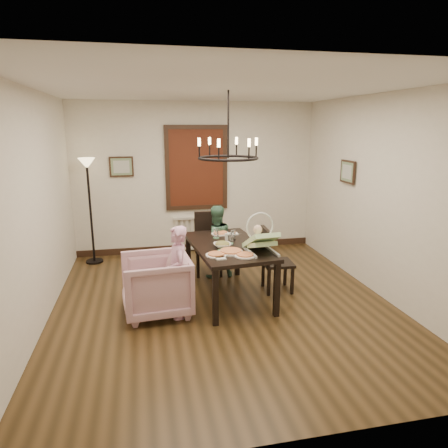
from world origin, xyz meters
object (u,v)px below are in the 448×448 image
object	(u,v)px
elderly_woman	(178,280)
floor_lamp	(91,213)
chair_far	(209,244)
armchair	(156,285)
dining_table	(228,250)
drinking_glass	(231,240)
chair_right	(278,259)
baby_bouncer	(261,239)
seated_man	(216,248)

from	to	relation	value
elderly_woman	floor_lamp	world-z (taller)	floor_lamp
chair_far	armchair	bearing A→B (deg)	-119.16
dining_table	drinking_glass	distance (m)	0.17
chair_right	drinking_glass	world-z (taller)	chair_right
chair_far	baby_bouncer	distance (m)	1.51
armchair	drinking_glass	bearing A→B (deg)	99.67
armchair	seated_man	size ratio (longest dim) A/B	0.88
drinking_glass	elderly_woman	bearing A→B (deg)	-151.80
armchair	elderly_woman	world-z (taller)	elderly_woman
dining_table	elderly_woman	world-z (taller)	elderly_woman
dining_table	seated_man	size ratio (longest dim) A/B	1.78
chair_right	floor_lamp	xyz separation A→B (m)	(-2.77, 1.85, 0.42)
chair_far	floor_lamp	distance (m)	2.17
dining_table	floor_lamp	xyz separation A→B (m)	(-2.01, 1.92, 0.22)
chair_right	baby_bouncer	size ratio (longest dim) A/B	1.75
floor_lamp	baby_bouncer	bearing A→B (deg)	-44.82
chair_right	seated_man	distance (m)	1.07
baby_bouncer	floor_lamp	bearing A→B (deg)	130.45
drinking_glass	armchair	bearing A→B (deg)	-165.73
floor_lamp	drinking_glass	bearing A→B (deg)	-43.83
armchair	drinking_glass	size ratio (longest dim) A/B	5.84
chair_right	drinking_glass	bearing A→B (deg)	102.19
floor_lamp	armchair	bearing A→B (deg)	-65.76
chair_right	drinking_glass	distance (m)	0.82
seated_man	dining_table	bearing A→B (deg)	81.25
dining_table	chair_far	size ratio (longest dim) A/B	1.71
chair_right	baby_bouncer	world-z (taller)	baby_bouncer
baby_bouncer	chair_right	bearing A→B (deg)	44.52
drinking_glass	chair_far	bearing A→B (deg)	98.25
chair_far	armchair	size ratio (longest dim) A/B	1.18
chair_far	armchair	distance (m)	1.55
chair_right	elderly_woman	world-z (taller)	elderly_woman
drinking_glass	floor_lamp	xyz separation A→B (m)	(-2.05, 1.96, 0.06)
armchair	baby_bouncer	bearing A→B (deg)	80.78
baby_bouncer	dining_table	bearing A→B (deg)	124.06
armchair	baby_bouncer	size ratio (longest dim) A/B	1.56
floor_lamp	seated_man	bearing A→B (deg)	-29.50
armchair	drinking_glass	world-z (taller)	drinking_glass
dining_table	baby_bouncer	bearing A→B (deg)	-56.64
baby_bouncer	armchair	bearing A→B (deg)	170.65
dining_table	floor_lamp	world-z (taller)	floor_lamp
seated_man	floor_lamp	size ratio (longest dim) A/B	0.54
armchair	baby_bouncer	world-z (taller)	baby_bouncer
elderly_woman	armchair	bearing A→B (deg)	-124.82
chair_right	floor_lamp	bearing A→B (deg)	59.70
elderly_woman	drinking_glass	xyz separation A→B (m)	(0.78, 0.42, 0.35)
chair_right	floor_lamp	distance (m)	3.36
chair_far	armchair	xyz separation A→B (m)	(-0.90, -1.26, -0.12)
elderly_woman	seated_man	bearing A→B (deg)	144.93
seated_man	drinking_glass	bearing A→B (deg)	83.33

